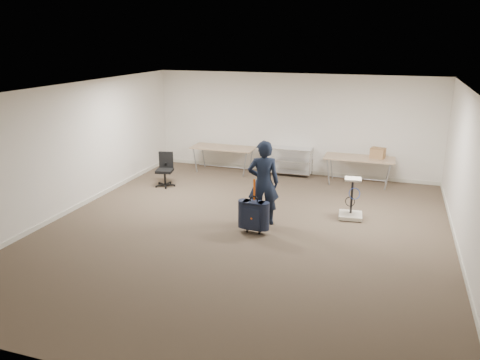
% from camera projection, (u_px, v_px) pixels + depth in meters
% --- Properties ---
extents(ground, '(9.00, 9.00, 0.00)m').
position_uv_depth(ground, '(244.00, 231.00, 9.40)').
color(ground, '#423628').
rests_on(ground, ground).
extents(room_shell, '(8.00, 9.00, 9.00)m').
position_uv_depth(room_shell, '(262.00, 206.00, 10.64)').
color(room_shell, silver).
rests_on(room_shell, ground).
extents(folding_table_left, '(1.80, 0.75, 0.73)m').
position_uv_depth(folding_table_left, '(223.00, 149.00, 13.36)').
color(folding_table_left, '#A08462').
rests_on(folding_table_left, ground).
extents(folding_table_right, '(1.80, 0.75, 0.73)m').
position_uv_depth(folding_table_right, '(359.00, 159.00, 12.21)').
color(folding_table_right, '#A08462').
rests_on(folding_table_right, ground).
extents(wire_shelf, '(1.22, 0.47, 0.80)m').
position_uv_depth(wire_shelf, '(290.00, 160.00, 13.09)').
color(wire_shelf, silver).
rests_on(wire_shelf, ground).
extents(person, '(0.75, 0.60, 1.77)m').
position_uv_depth(person, '(263.00, 183.00, 9.54)').
color(person, black).
rests_on(person, ground).
extents(suitcase, '(0.42, 0.25, 1.12)m').
position_uv_depth(suitcase, '(254.00, 215.00, 9.20)').
color(suitcase, black).
rests_on(suitcase, ground).
extents(office_chair, '(0.53, 0.53, 0.88)m').
position_uv_depth(office_chair, '(165.00, 176.00, 12.20)').
color(office_chair, black).
rests_on(office_chair, ground).
extents(equipment_cart, '(0.53, 0.53, 0.90)m').
position_uv_depth(equipment_cart, '(351.00, 208.00, 10.02)').
color(equipment_cart, beige).
rests_on(equipment_cart, ground).
extents(cardboard_box, '(0.41, 0.34, 0.27)m').
position_uv_depth(cardboard_box, '(378.00, 153.00, 12.11)').
color(cardboard_box, brown).
rests_on(cardboard_box, folding_table_right).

